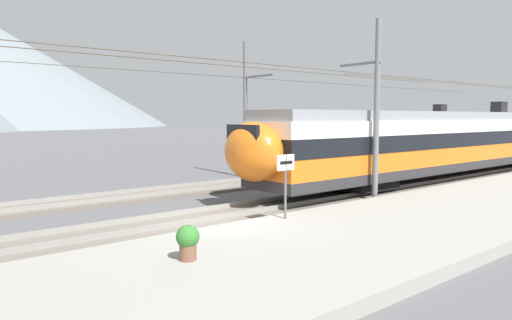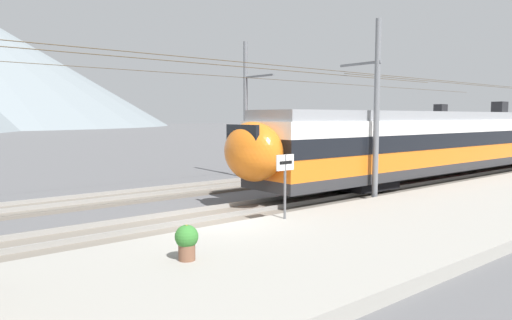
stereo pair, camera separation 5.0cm
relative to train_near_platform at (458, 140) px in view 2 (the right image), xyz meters
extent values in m
plane|color=#565659|center=(-17.82, -1.44, -2.23)|extent=(400.00, 400.00, 0.00)
cube|color=gray|center=(-17.82, -5.32, -2.06)|extent=(120.00, 6.36, 0.34)
cube|color=#6B6359|center=(-17.82, 0.00, -2.17)|extent=(120.00, 3.00, 0.12)
cube|color=gray|center=(-17.82, -0.72, -2.03)|extent=(120.00, 0.07, 0.16)
cube|color=gray|center=(-17.82, 0.72, -2.03)|extent=(120.00, 0.07, 0.16)
cube|color=#6B6359|center=(-17.82, 5.69, -2.17)|extent=(120.00, 3.00, 0.12)
cube|color=gray|center=(-17.82, 4.97, -2.03)|extent=(120.00, 0.07, 0.16)
cube|color=gray|center=(-17.82, 6.41, -2.03)|extent=(120.00, 0.07, 0.16)
cube|color=#2D2D30|center=(0.59, 0.00, -1.31)|extent=(30.59, 2.99, 0.45)
cube|color=orange|center=(0.59, 0.00, -0.66)|extent=(30.59, 2.99, 0.85)
cube|color=black|center=(0.59, 0.00, 0.14)|extent=(30.59, 3.03, 0.75)
cube|color=silver|center=(0.59, 0.00, 0.84)|extent=(30.59, 2.99, 0.65)
cube|color=gray|center=(0.59, 0.00, 1.39)|extent=(30.29, 2.79, 0.45)
cube|color=black|center=(-8.89, 0.00, -1.74)|extent=(2.80, 2.39, 0.42)
ellipsoid|color=orange|center=(-15.25, 0.00, 0.04)|extent=(1.80, 2.75, 2.25)
cube|color=black|center=(-15.75, 0.00, 0.47)|extent=(0.16, 1.79, 1.19)
cube|color=black|center=(5.18, 0.00, 1.97)|extent=(0.90, 0.70, 0.70)
cube|color=#2D2D30|center=(4.57, 5.69, -1.31)|extent=(23.03, 2.85, 0.45)
cube|color=red|center=(4.57, 5.69, -0.66)|extent=(23.03, 2.85, 0.85)
cube|color=black|center=(4.57, 5.69, 0.14)|extent=(23.03, 2.89, 0.75)
cube|color=white|center=(4.57, 5.69, 0.84)|extent=(23.03, 2.85, 0.65)
cube|color=gray|center=(4.57, 5.69, 1.39)|extent=(22.73, 2.65, 0.45)
cube|color=black|center=(-2.57, 5.69, -1.74)|extent=(2.80, 2.28, 0.42)
cube|color=black|center=(11.71, 5.69, -1.74)|extent=(2.80, 2.28, 0.42)
ellipsoid|color=red|center=(-7.49, 5.69, 0.04)|extent=(1.80, 2.62, 2.25)
cube|color=black|center=(-7.99, 5.69, 0.47)|extent=(0.16, 1.71, 1.19)
cube|color=black|center=(8.03, 5.69, 1.97)|extent=(0.90, 0.70, 0.70)
cylinder|color=slate|center=(-10.19, -1.80, 1.53)|extent=(0.24, 0.24, 7.53)
cube|color=slate|center=(-10.19, -0.90, 3.57)|extent=(0.10, 2.10, 0.10)
cylinder|color=#473823|center=(-10.19, 0.00, 3.32)|extent=(42.97, 0.02, 0.02)
cylinder|color=slate|center=(-9.43, 8.01, 1.72)|extent=(0.24, 0.24, 7.91)
cube|color=slate|center=(-9.43, 6.85, 3.62)|extent=(0.10, 2.62, 0.10)
cylinder|color=#473823|center=(-9.43, 5.69, 3.37)|extent=(42.97, 0.02, 0.02)
cylinder|color=#59595B|center=(-16.20, -2.81, -0.87)|extent=(0.08, 0.08, 2.05)
cube|color=silver|center=(-16.20, -2.81, -0.09)|extent=(0.70, 0.06, 0.50)
cube|color=black|center=(-16.20, -2.85, -0.09)|extent=(0.52, 0.01, 0.10)
cylinder|color=brown|center=(-20.82, -4.58, -1.70)|extent=(0.38, 0.38, 0.38)
sphere|color=#33752D|center=(-20.82, -4.58, -1.35)|extent=(0.54, 0.54, 0.54)
sphere|color=gold|center=(-20.82, -4.58, -1.23)|extent=(0.29, 0.29, 0.29)
camera|label=1|loc=(-26.07, -13.51, 1.35)|focal=32.48mm
camera|label=2|loc=(-26.03, -13.54, 1.35)|focal=32.48mm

